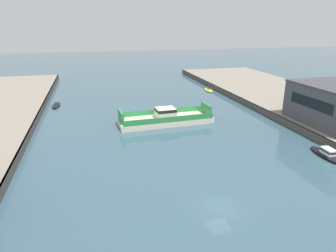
{
  "coord_description": "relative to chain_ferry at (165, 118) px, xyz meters",
  "views": [
    {
      "loc": [
        -12.76,
        -26.0,
        19.3
      ],
      "look_at": [
        0.0,
        22.59,
        2.0
      ],
      "focal_mm": 32.03,
      "sensor_mm": 36.0,
      "label": 1
    }
  ],
  "objects": [
    {
      "name": "chain_ferry",
      "position": [
        0.0,
        0.0,
        0.0
      ],
      "size": [
        19.25,
        7.0,
        3.3
      ],
      "color": "beige",
      "rests_on": "ground"
    },
    {
      "name": "ground_plane",
      "position": [
        -1.45,
        -30.12,
        -1.01
      ],
      "size": [
        400.0,
        400.0,
        0.0
      ],
      "primitive_type": "plane",
      "color": "#385666"
    },
    {
      "name": "moored_boat_near_right",
      "position": [
        20.18,
        26.72,
        -0.8
      ],
      "size": [
        2.61,
        5.89,
        0.88
      ],
      "color": "yellow",
      "rests_on": "ground"
    },
    {
      "name": "moored_boat_mid_left",
      "position": [
        19.66,
        -21.95,
        -0.46
      ],
      "size": [
        2.45,
        6.58,
        1.49
      ],
      "color": "black",
      "rests_on": "ground"
    },
    {
      "name": "moored_boat_near_left",
      "position": [
        -22.69,
        19.32,
        -0.7
      ],
      "size": [
        2.19,
        5.77,
        1.09
      ],
      "color": "black",
      "rests_on": "ground"
    }
  ]
}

